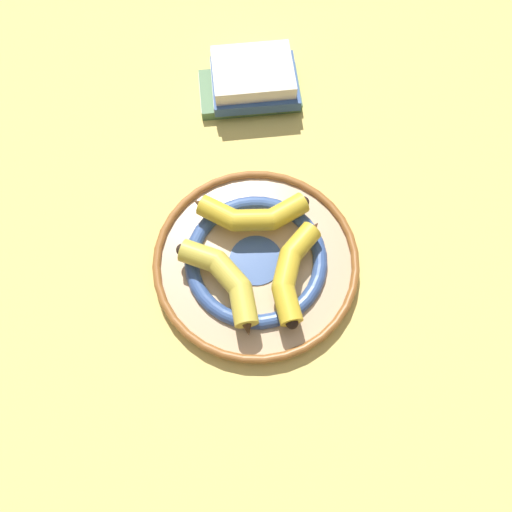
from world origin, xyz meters
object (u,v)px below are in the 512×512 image
Objects in this scene: banana_c at (292,270)px; book_stack at (252,82)px; banana_a at (225,280)px; banana_b at (251,215)px; decorative_bowl at (256,261)px.

banana_c reaches higher than book_stack.
banana_a is 0.12m from banana_b.
banana_a reaches higher than book_stack.
banana_b is 0.31m from book_stack.
book_stack is at bearing -45.76° from banana_a.
decorative_bowl is 0.08m from banana_b.
book_stack is (0.25, -0.28, 0.02)m from decorative_bowl.
decorative_bowl is at bearing -84.12° from banana_b.
decorative_bowl is 2.12× the size of banana_b.
banana_c is at bearing 95.84° from book_stack.
book_stack is at bearing -48.14° from decorative_bowl.
decorative_bowl is 1.57× the size of book_stack.
banana_a is at bearing 80.97° from book_stack.
banana_b is (0.05, -0.05, 0.04)m from decorative_bowl.
banana_b reaches higher than book_stack.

